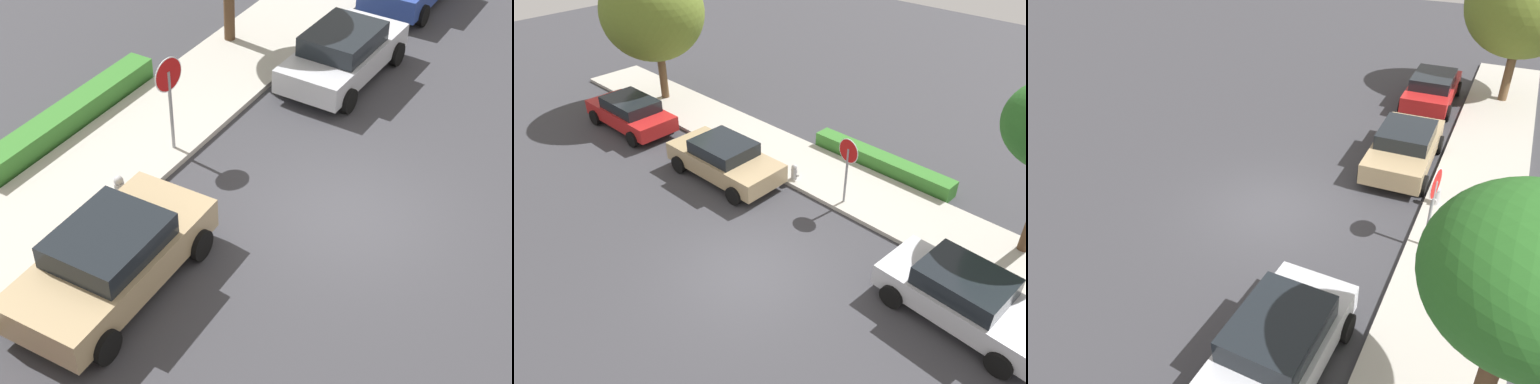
% 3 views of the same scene
% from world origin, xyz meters
% --- Properties ---
extents(ground_plane, '(60.00, 60.00, 0.00)m').
position_xyz_m(ground_plane, '(0.00, 0.00, 0.00)').
color(ground_plane, '#38383D').
extents(sidewalk_curb, '(32.00, 2.76, 0.14)m').
position_xyz_m(sidewalk_curb, '(0.00, 5.41, 0.07)').
color(sidewalk_curb, '#B2ADA3').
rests_on(sidewalk_curb, ground_plane).
extents(stop_sign, '(0.80, 0.13, 2.45)m').
position_xyz_m(stop_sign, '(-0.05, 4.47, 1.69)').
color(stop_sign, gray).
rests_on(stop_sign, ground_plane).
extents(parked_car_tan, '(4.33, 2.17, 1.41)m').
position_xyz_m(parked_car_tan, '(-4.16, 2.89, 0.73)').
color(parked_car_tan, tan).
rests_on(parked_car_tan, ground_plane).
extents(parked_car_silver, '(4.23, 2.14, 1.43)m').
position_xyz_m(parked_car_silver, '(4.98, 2.64, 0.74)').
color(parked_car_silver, silver).
rests_on(parked_car_silver, ground_plane).
extents(parked_car_red, '(4.22, 2.06, 1.36)m').
position_xyz_m(parked_car_red, '(-9.87, 2.67, 0.72)').
color(parked_car_red, red).
rests_on(parked_car_red, ground_plane).
extents(street_tree_near_corner, '(4.50, 4.50, 6.10)m').
position_xyz_m(street_tree_near_corner, '(-11.51, 5.37, 4.01)').
color(street_tree_near_corner, brown).
rests_on(street_tree_near_corner, ground_plane).
extents(street_tree_mid_block, '(2.98, 2.98, 5.23)m').
position_xyz_m(street_tree_mid_block, '(5.02, 6.35, 3.99)').
color(street_tree_mid_block, '#513823').
rests_on(street_tree_mid_block, ground_plane).
extents(fire_hydrant, '(0.30, 0.22, 0.72)m').
position_xyz_m(fire_hydrant, '(-2.15, 4.35, 0.36)').
color(fire_hydrant, '#A5A5A8').
rests_on(fire_hydrant, ground_plane).
extents(front_yard_hedge, '(5.68, 0.67, 0.61)m').
position_xyz_m(front_yard_hedge, '(-0.46, 7.21, 0.31)').
color(front_yard_hedge, '#387A2D').
rests_on(front_yard_hedge, ground_plane).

